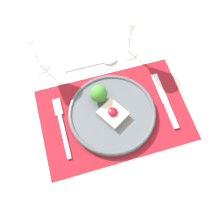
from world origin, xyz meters
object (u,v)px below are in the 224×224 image
Objects in this scene: wine_glass_near at (131,27)px; dinner_plate at (111,112)px; knife at (166,104)px; wine_glass_far at (31,43)px; spoon at (104,61)px; fork at (61,123)px.

dinner_plate is at bearing -120.64° from wine_glass_near.
wine_glass_far reaches higher than knife.
spoon reaches higher than knife.
dinner_plate is 0.16m from fork.
wine_glass_near is 0.31m from wine_glass_far.
spoon is 1.04× the size of wine_glass_near.
knife is at bearing -35.85° from wine_glass_far.
wine_glass_near reaches higher than dinner_plate.
dinner_plate is 1.34× the size of knife.
wine_glass_far is (-0.03, 0.23, 0.11)m from fork.
knife is at bearing -5.65° from dinner_plate.
dinner_plate is at bearing -3.64° from fork.
dinner_plate is 0.20m from spoon.
spoon is (0.03, 0.20, -0.01)m from dinner_plate.
dinner_plate is at bearing -53.04° from wine_glass_far.
wine_glass_far is (-0.22, 0.04, 0.11)m from spoon.
wine_glass_near is (0.09, 0.01, 0.12)m from spoon.
fork is 0.26m from wine_glass_far.
spoon is 0.25m from wine_glass_far.
fork is at bearing 175.57° from dinner_plate.
knife is (0.18, -0.02, -0.01)m from dinner_plate.
wine_glass_near is at bearing -5.75° from wine_glass_far.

